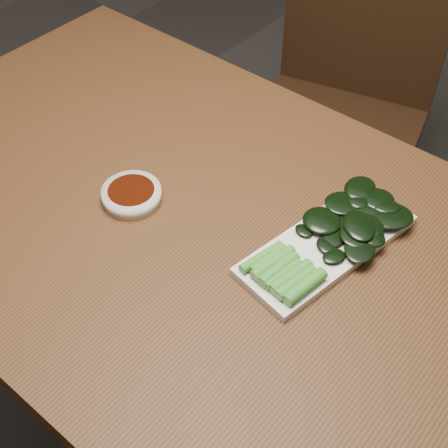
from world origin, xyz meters
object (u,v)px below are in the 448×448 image
(sauce_bowl, at_px, (132,195))
(chair_far, at_px, (342,103))
(gai_lan, at_px, (340,231))
(serving_plate, at_px, (327,245))
(table, at_px, (212,252))

(sauce_bowl, bearing_deg, chair_far, 92.99)
(sauce_bowl, relative_size, gai_lan, 0.34)
(serving_plate, xyz_separation_m, gai_lan, (0.01, 0.02, 0.02))
(sauce_bowl, xyz_separation_m, serving_plate, (0.32, 0.12, -0.01))
(serving_plate, bearing_deg, gai_lan, 70.46)
(serving_plate, bearing_deg, sauce_bowl, -159.00)
(table, relative_size, chair_far, 1.57)
(gai_lan, bearing_deg, chair_far, 119.10)
(sauce_bowl, bearing_deg, gai_lan, 23.87)
(sauce_bowl, xyz_separation_m, gai_lan, (0.33, 0.14, 0.01))
(chair_far, relative_size, gai_lan, 2.94)
(serving_plate, bearing_deg, table, -155.65)
(sauce_bowl, height_order, serving_plate, sauce_bowl)
(sauce_bowl, bearing_deg, table, 16.68)
(table, bearing_deg, gai_lan, 28.99)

